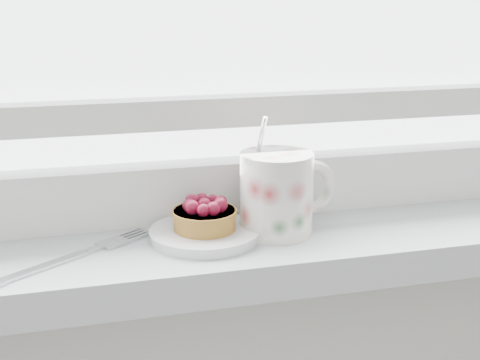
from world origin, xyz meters
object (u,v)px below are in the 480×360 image
object	(u,v)px
saucer	(205,234)
floral_mug	(279,191)
fork	(72,257)
raspberry_tart	(205,215)

from	to	relation	value
saucer	floral_mug	bearing A→B (deg)	0.05
saucer	fork	size ratio (longest dim) A/B	0.70
raspberry_tart	floral_mug	bearing A→B (deg)	0.12
floral_mug	fork	bearing A→B (deg)	-175.42
raspberry_tart	floral_mug	world-z (taller)	floral_mug
raspberry_tart	floral_mug	size ratio (longest dim) A/B	0.54
saucer	raspberry_tart	world-z (taller)	raspberry_tart
raspberry_tart	fork	world-z (taller)	raspberry_tart
saucer	raspberry_tart	size ratio (longest dim) A/B	1.72
fork	saucer	bearing A→B (deg)	7.26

